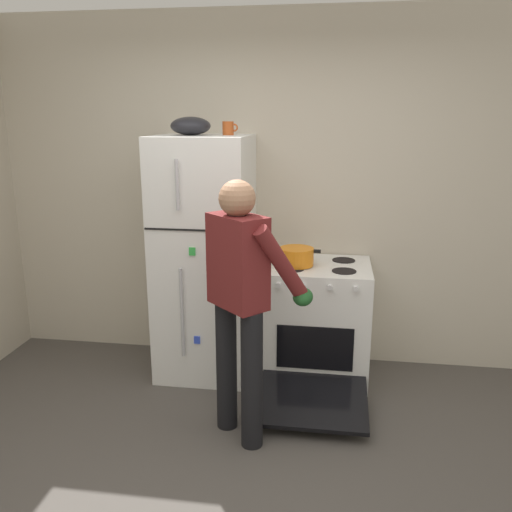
# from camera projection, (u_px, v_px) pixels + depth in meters

# --- Properties ---
(kitchen_wall_back) EXTENTS (6.00, 0.10, 2.70)m
(kitchen_wall_back) POSITION_uv_depth(u_px,v_px,m) (270.00, 193.00, 4.18)
(kitchen_wall_back) COLOR beige
(kitchen_wall_back) RESTS_ON ground
(refrigerator) EXTENTS (0.68, 0.72, 1.80)m
(refrigerator) POSITION_uv_depth(u_px,v_px,m) (205.00, 258.00, 4.00)
(refrigerator) COLOR white
(refrigerator) RESTS_ON ground
(stove_range) EXTENTS (0.76, 1.20, 0.89)m
(stove_range) POSITION_uv_depth(u_px,v_px,m) (317.00, 323.00, 3.98)
(stove_range) COLOR white
(stove_range) RESTS_ON ground
(person_cook) EXTENTS (0.64, 0.66, 1.60)m
(person_cook) POSITION_uv_depth(u_px,v_px,m) (242.00, 290.00, 3.12)
(person_cook) COLOR black
(person_cook) RESTS_ON ground
(red_pot) EXTENTS (0.35, 0.25, 0.13)m
(red_pot) POSITION_uv_depth(u_px,v_px,m) (296.00, 256.00, 3.84)
(red_pot) COLOR orange
(red_pot) RESTS_ON stove_range
(coffee_mug) EXTENTS (0.11, 0.08, 0.10)m
(coffee_mug) POSITION_uv_depth(u_px,v_px,m) (228.00, 128.00, 3.77)
(coffee_mug) COLOR #B24C1E
(coffee_mug) RESTS_ON refrigerator
(mixing_bowl) EXTENTS (0.28, 0.28, 0.13)m
(mixing_bowl) POSITION_uv_depth(u_px,v_px,m) (191.00, 126.00, 3.76)
(mixing_bowl) COLOR black
(mixing_bowl) RESTS_ON refrigerator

